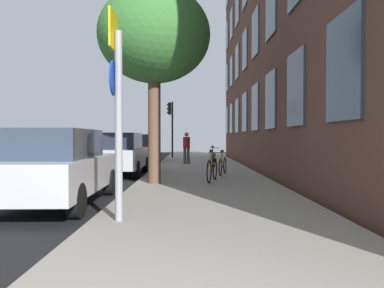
{
  "coord_description": "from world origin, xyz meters",
  "views": [
    {
      "loc": [
        0.63,
        -1.82,
        1.46
      ],
      "look_at": [
        0.69,
        10.7,
        1.24
      ],
      "focal_mm": 35.68,
      "sensor_mm": 36.0,
      "label": 1
    }
  ],
  "objects_px": {
    "sign_post": "(117,103)",
    "pedestrian_0": "(186,146)",
    "tree_near": "(154,36)",
    "bicycle_0": "(212,169)",
    "car_0": "(58,166)",
    "bicycle_1": "(223,165)",
    "traffic_light": "(171,119)",
    "car_2": "(139,148)",
    "bicycle_2": "(213,159)",
    "car_1": "(119,154)"
  },
  "relations": [
    {
      "from": "traffic_light",
      "to": "car_1",
      "type": "xyz_separation_m",
      "value": [
        -1.44,
        -10.98,
        -1.83
      ]
    },
    {
      "from": "bicycle_2",
      "to": "car_1",
      "type": "xyz_separation_m",
      "value": [
        -3.73,
        -2.04,
        0.34
      ]
    },
    {
      "from": "sign_post",
      "to": "car_1",
      "type": "height_order",
      "value": "sign_post"
    },
    {
      "from": "bicycle_1",
      "to": "car_1",
      "type": "relative_size",
      "value": 0.38
    },
    {
      "from": "bicycle_1",
      "to": "pedestrian_0",
      "type": "distance_m",
      "value": 5.98
    },
    {
      "from": "sign_post",
      "to": "bicycle_0",
      "type": "bearing_deg",
      "value": 71.46
    },
    {
      "from": "traffic_light",
      "to": "car_2",
      "type": "distance_m",
      "value": 4.33
    },
    {
      "from": "car_2",
      "to": "sign_post",
      "type": "bearing_deg",
      "value": -83.53
    },
    {
      "from": "pedestrian_0",
      "to": "car_2",
      "type": "distance_m",
      "value": 3.81
    },
    {
      "from": "sign_post",
      "to": "tree_near",
      "type": "height_order",
      "value": "tree_near"
    },
    {
      "from": "bicycle_0",
      "to": "car_0",
      "type": "height_order",
      "value": "car_0"
    },
    {
      "from": "car_0",
      "to": "car_1",
      "type": "bearing_deg",
      "value": 89.22
    },
    {
      "from": "pedestrian_0",
      "to": "car_2",
      "type": "relative_size",
      "value": 0.36
    },
    {
      "from": "pedestrian_0",
      "to": "car_1",
      "type": "relative_size",
      "value": 0.38
    },
    {
      "from": "bicycle_1",
      "to": "pedestrian_0",
      "type": "height_order",
      "value": "pedestrian_0"
    },
    {
      "from": "bicycle_1",
      "to": "car_0",
      "type": "xyz_separation_m",
      "value": [
        -3.99,
        -5.55,
        0.38
      ]
    },
    {
      "from": "traffic_light",
      "to": "bicycle_1",
      "type": "distance_m",
      "value": 12.37
    },
    {
      "from": "sign_post",
      "to": "pedestrian_0",
      "type": "relative_size",
      "value": 2.08
    },
    {
      "from": "bicycle_0",
      "to": "bicycle_1",
      "type": "relative_size",
      "value": 1.01
    },
    {
      "from": "bicycle_1",
      "to": "car_1",
      "type": "distance_m",
      "value": 4.03
    },
    {
      "from": "sign_post",
      "to": "car_1",
      "type": "distance_m",
      "value": 8.72
    },
    {
      "from": "traffic_light",
      "to": "tree_near",
      "type": "relative_size",
      "value": 0.65
    },
    {
      "from": "tree_near",
      "to": "car_0",
      "type": "bearing_deg",
      "value": -120.3
    },
    {
      "from": "car_1",
      "to": "bicycle_1",
      "type": "bearing_deg",
      "value": -13.51
    },
    {
      "from": "bicycle_0",
      "to": "car_2",
      "type": "height_order",
      "value": "car_2"
    },
    {
      "from": "car_2",
      "to": "traffic_light",
      "type": "bearing_deg",
      "value": 64.57
    },
    {
      "from": "car_0",
      "to": "bicycle_1",
      "type": "bearing_deg",
      "value": 54.29
    },
    {
      "from": "bicycle_1",
      "to": "car_2",
      "type": "bearing_deg",
      "value": 116.34
    },
    {
      "from": "tree_near",
      "to": "bicycle_0",
      "type": "bearing_deg",
      "value": 14.03
    },
    {
      "from": "bicycle_2",
      "to": "car_1",
      "type": "height_order",
      "value": "car_1"
    },
    {
      "from": "bicycle_1",
      "to": "pedestrian_0",
      "type": "bearing_deg",
      "value": 103.16
    },
    {
      "from": "bicycle_0",
      "to": "car_0",
      "type": "bearing_deg",
      "value": -135.19
    },
    {
      "from": "traffic_light",
      "to": "pedestrian_0",
      "type": "xyz_separation_m",
      "value": [
        1.11,
        -6.13,
        -1.63
      ]
    },
    {
      "from": "traffic_light",
      "to": "tree_near",
      "type": "distance_m",
      "value": 14.54
    },
    {
      "from": "tree_near",
      "to": "pedestrian_0",
      "type": "xyz_separation_m",
      "value": [
        0.86,
        8.31,
        -3.36
      ]
    },
    {
      "from": "traffic_light",
      "to": "car_1",
      "type": "height_order",
      "value": "traffic_light"
    },
    {
      "from": "car_1",
      "to": "pedestrian_0",
      "type": "bearing_deg",
      "value": 62.32
    },
    {
      "from": "traffic_light",
      "to": "tree_near",
      "type": "xyz_separation_m",
      "value": [
        0.24,
        -14.44,
        1.73
      ]
    },
    {
      "from": "tree_near",
      "to": "bicycle_0",
      "type": "height_order",
      "value": "tree_near"
    },
    {
      "from": "pedestrian_0",
      "to": "tree_near",
      "type": "bearing_deg",
      "value": -95.92
    },
    {
      "from": "tree_near",
      "to": "car_1",
      "type": "bearing_deg",
      "value": 116.02
    },
    {
      "from": "pedestrian_0",
      "to": "sign_post",
      "type": "bearing_deg",
      "value": -94.21
    },
    {
      "from": "pedestrian_0",
      "to": "bicycle_2",
      "type": "bearing_deg",
      "value": -67.18
    },
    {
      "from": "traffic_light",
      "to": "bicycle_2",
      "type": "xyz_separation_m",
      "value": [
        2.29,
        -8.94,
        -2.17
      ]
    },
    {
      "from": "traffic_light",
      "to": "car_1",
      "type": "bearing_deg",
      "value": -97.48
    },
    {
      "from": "sign_post",
      "to": "bicycle_1",
      "type": "relative_size",
      "value": 2.06
    },
    {
      "from": "car_0",
      "to": "car_2",
      "type": "distance_m",
      "value": 13.93
    },
    {
      "from": "bicycle_0",
      "to": "car_1",
      "type": "xyz_separation_m",
      "value": [
        -3.4,
        3.02,
        0.35
      ]
    },
    {
      "from": "sign_post",
      "to": "bicycle_2",
      "type": "relative_size",
      "value": 2.0
    },
    {
      "from": "sign_post",
      "to": "traffic_light",
      "type": "distance_m",
      "value": 19.49
    }
  ]
}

